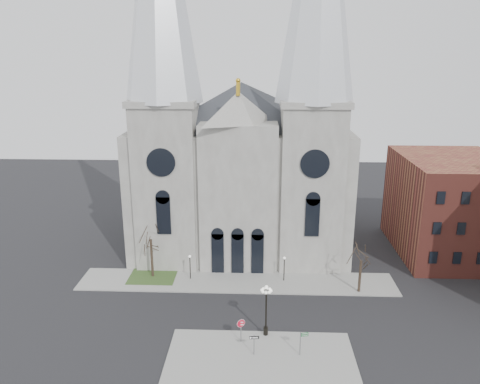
{
  "coord_description": "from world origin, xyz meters",
  "views": [
    {
      "loc": [
        2.54,
        -42.65,
        28.14
      ],
      "look_at": [
        0.53,
        8.0,
        12.92
      ],
      "focal_mm": 35.0,
      "sensor_mm": 36.0,
      "label": 1
    }
  ],
  "objects_px": {
    "stop_sign": "(241,326)",
    "street_name_sign": "(301,342)",
    "globe_lamp": "(266,304)",
    "one_way_sign": "(254,341)"
  },
  "relations": [
    {
      "from": "stop_sign",
      "to": "street_name_sign",
      "type": "distance_m",
      "value": 6.16
    },
    {
      "from": "one_way_sign",
      "to": "street_name_sign",
      "type": "relative_size",
      "value": 0.86
    },
    {
      "from": "stop_sign",
      "to": "globe_lamp",
      "type": "xyz_separation_m",
      "value": [
        2.51,
        1.3,
        1.72
      ]
    },
    {
      "from": "one_way_sign",
      "to": "street_name_sign",
      "type": "height_order",
      "value": "street_name_sign"
    },
    {
      "from": "globe_lamp",
      "to": "street_name_sign",
      "type": "bearing_deg",
      "value": -44.34
    },
    {
      "from": "stop_sign",
      "to": "globe_lamp",
      "type": "height_order",
      "value": "globe_lamp"
    },
    {
      "from": "stop_sign",
      "to": "street_name_sign",
      "type": "xyz_separation_m",
      "value": [
        5.83,
        -1.95,
        -0.35
      ]
    },
    {
      "from": "globe_lamp",
      "to": "street_name_sign",
      "type": "distance_m",
      "value": 5.09
    },
    {
      "from": "one_way_sign",
      "to": "street_name_sign",
      "type": "distance_m",
      "value": 4.5
    },
    {
      "from": "stop_sign",
      "to": "street_name_sign",
      "type": "bearing_deg",
      "value": -24.36
    }
  ]
}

